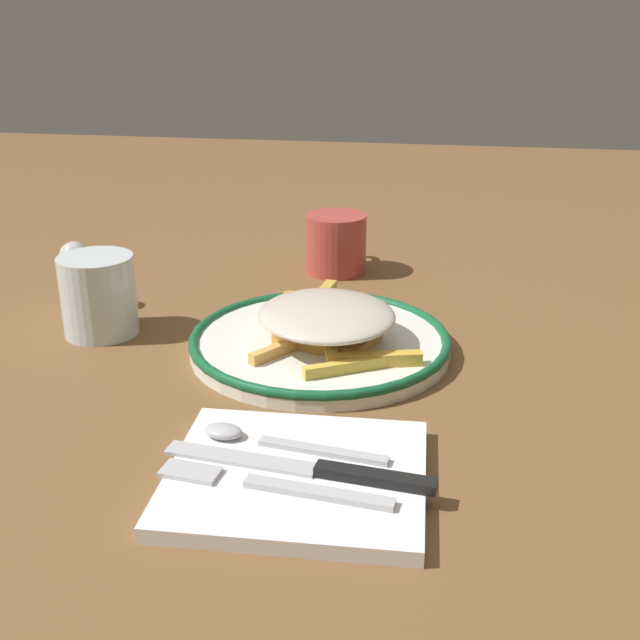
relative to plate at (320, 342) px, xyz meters
name	(u,v)px	position (x,y,z in m)	size (l,w,h in m)	color
ground_plane	(320,351)	(0.00, 0.00, -0.01)	(2.60, 2.60, 0.00)	brown
plate	(320,342)	(0.00, 0.00, 0.00)	(0.27, 0.27, 0.02)	white
fries_heap	(327,319)	(-0.01, -0.01, 0.03)	(0.23, 0.19, 0.04)	#D68F48
napkin	(297,477)	(-0.24, -0.02, 0.00)	(0.17, 0.19, 0.01)	white
fork	(273,485)	(-0.27, -0.01, 0.00)	(0.04, 0.18, 0.00)	silver
knife	(321,470)	(-0.25, -0.04, 0.01)	(0.04, 0.21, 0.01)	black
spoon	(262,439)	(-0.21, 0.01, 0.01)	(0.04, 0.15, 0.01)	silver
water_glass	(99,295)	(0.01, 0.24, 0.03)	(0.08, 0.08, 0.09)	silver
coffee_mug	(336,243)	(0.26, 0.02, 0.03)	(0.11, 0.08, 0.08)	#B7443A
salt_shaker	(77,275)	(0.08, 0.30, 0.03)	(0.04, 0.04, 0.08)	silver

